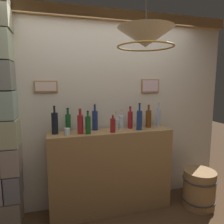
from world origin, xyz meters
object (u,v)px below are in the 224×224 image
at_px(glass_tumbler_rocks, 67,132).
at_px(pendant_lamp, 145,38).
at_px(liquor_bottle_gin, 158,117).
at_px(liquor_bottle_mezcal, 116,124).
at_px(liquor_bottle_tequila, 121,122).
at_px(wooden_barrel, 199,189).
at_px(liquor_bottle_sherry, 130,119).
at_px(liquor_bottle_rye, 80,124).
at_px(liquor_bottle_port, 113,125).
at_px(liquor_bottle_amaro, 95,120).
at_px(liquor_bottle_vermouth, 148,118).
at_px(liquor_bottle_rum, 139,120).
at_px(liquor_bottle_vodka, 88,125).
at_px(liquor_bottle_whiskey, 55,123).
at_px(liquor_bottle_brandy, 68,122).

bearing_deg(glass_tumbler_rocks, pendant_lamp, -45.43).
distance_m(liquor_bottle_gin, liquor_bottle_mezcal, 0.65).
bearing_deg(liquor_bottle_tequila, liquor_bottle_gin, 0.35).
bearing_deg(wooden_barrel, liquor_bottle_sherry, 159.50).
bearing_deg(glass_tumbler_rocks, liquor_bottle_sherry, 8.76).
relative_size(liquor_bottle_sherry, liquor_bottle_rye, 0.94).
xyz_separation_m(liquor_bottle_gin, wooden_barrel, (0.47, -0.35, -0.96)).
bearing_deg(liquor_bottle_port, liquor_bottle_amaro, 135.65).
bearing_deg(liquor_bottle_tequila, liquor_bottle_port, -134.83).
xyz_separation_m(liquor_bottle_vermouth, glass_tumbler_rocks, (-1.10, -0.11, -0.08)).
relative_size(liquor_bottle_rum, liquor_bottle_tequila, 1.38).
relative_size(liquor_bottle_vermouth, liquor_bottle_rye, 1.00).
xyz_separation_m(liquor_bottle_vodka, wooden_barrel, (1.49, -0.18, -0.94)).
height_order(liquor_bottle_rye, liquor_bottle_mezcal, liquor_bottle_rye).
bearing_deg(wooden_barrel, liquor_bottle_gin, 143.26).
bearing_deg(liquor_bottle_vodka, liquor_bottle_mezcal, 16.38).
bearing_deg(liquor_bottle_vermouth, wooden_barrel, -26.66).
height_order(liquor_bottle_whiskey, liquor_bottle_brandy, liquor_bottle_whiskey).
bearing_deg(liquor_bottle_whiskey, liquor_bottle_brandy, 30.87).
relative_size(liquor_bottle_rye, liquor_bottle_amaro, 0.90).
bearing_deg(liquor_bottle_whiskey, glass_tumbler_rocks, -33.79).
xyz_separation_m(liquor_bottle_whiskey, wooden_barrel, (1.87, -0.30, -0.97)).
xyz_separation_m(liquor_bottle_vermouth, liquor_bottle_gin, (0.17, 0.03, 0.01)).
relative_size(liquor_bottle_vodka, liquor_bottle_whiskey, 0.82).
bearing_deg(liquor_bottle_rye, liquor_bottle_brandy, 127.45).
bearing_deg(pendant_lamp, liquor_bottle_vermouth, 61.16).
xyz_separation_m(liquor_bottle_whiskey, liquor_bottle_sherry, (0.98, 0.04, -0.01)).
bearing_deg(liquor_bottle_port, liquor_bottle_tequila, 45.17).
xyz_separation_m(liquor_bottle_whiskey, liquor_bottle_rye, (0.30, -0.08, -0.01)).
bearing_deg(liquor_bottle_mezcal, liquor_bottle_vodka, -163.62).
distance_m(liquor_bottle_port, liquor_bottle_mezcal, 0.14).
relative_size(liquor_bottle_tequila, pendant_lamp, 0.50).
height_order(liquor_bottle_gin, liquor_bottle_rye, liquor_bottle_gin).
xyz_separation_m(liquor_bottle_whiskey, glass_tumbler_rocks, (0.14, -0.09, -0.09)).
height_order(liquor_bottle_vodka, liquor_bottle_sherry, liquor_bottle_sherry).
height_order(liquor_bottle_brandy, liquor_bottle_amaro, liquor_bottle_amaro).
bearing_deg(liquor_bottle_tequila, liquor_bottle_rum, -33.70).
bearing_deg(liquor_bottle_tequila, liquor_bottle_sherry, -4.76).
bearing_deg(liquor_bottle_port, liquor_bottle_mezcal, 57.29).
bearing_deg(wooden_barrel, pendant_lamp, -156.26).
distance_m(liquor_bottle_rum, liquor_bottle_tequila, 0.25).
xyz_separation_m(liquor_bottle_vodka, liquor_bottle_whiskey, (-0.38, 0.12, 0.02)).
bearing_deg(wooden_barrel, liquor_bottle_whiskey, 170.98).
xyz_separation_m(liquor_bottle_rye, liquor_bottle_amaro, (0.21, 0.14, 0.01)).
bearing_deg(liquor_bottle_rye, liquor_bottle_port, -6.27).
bearing_deg(liquor_bottle_vodka, liquor_bottle_sherry, 14.43).
xyz_separation_m(liquor_bottle_vodka, liquor_bottle_rye, (-0.09, 0.04, 0.01)).
xyz_separation_m(liquor_bottle_vodka, liquor_bottle_vermouth, (0.86, 0.14, 0.01)).
bearing_deg(pendant_lamp, liquor_bottle_whiskey, 136.29).
distance_m(liquor_bottle_tequila, liquor_bottle_mezcal, 0.11).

